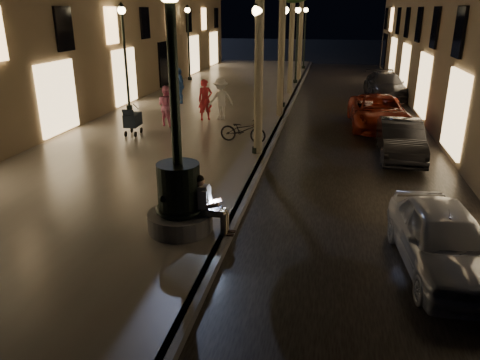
% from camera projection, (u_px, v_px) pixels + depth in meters
% --- Properties ---
extents(ground, '(120.00, 120.00, 0.00)m').
position_uv_depth(ground, '(286.00, 115.00, 22.02)').
color(ground, black).
rests_on(ground, ground).
extents(cobble_lane, '(6.00, 45.00, 0.02)m').
position_uv_depth(cobble_lane, '(351.00, 118.00, 21.48)').
color(cobble_lane, black).
rests_on(cobble_lane, ground).
extents(promenade, '(8.00, 45.00, 0.20)m').
position_uv_depth(promenade, '(204.00, 110.00, 22.70)').
color(promenade, slate).
rests_on(promenade, ground).
extents(curb_strip, '(0.25, 45.00, 0.20)m').
position_uv_depth(curb_strip, '(286.00, 113.00, 21.99)').
color(curb_strip, '#59595B').
rests_on(curb_strip, ground).
extents(fountain_lamppost, '(1.40, 1.40, 5.21)m').
position_uv_depth(fountain_lamppost, '(179.00, 186.00, 9.80)').
color(fountain_lamppost, '#59595B').
rests_on(fountain_lamppost, promenade).
extents(seated_man_laptop, '(0.91, 0.31, 1.28)m').
position_uv_depth(seated_man_laptop, '(207.00, 202.00, 9.80)').
color(seated_man_laptop, '#9C8E6F').
rests_on(seated_man_laptop, promenade).
extents(lamp_curb_a, '(0.36, 0.36, 4.81)m').
position_uv_depth(lamp_curb_a, '(257.00, 59.00, 14.51)').
color(lamp_curb_a, black).
rests_on(lamp_curb_a, promenade).
extents(lamp_curb_b, '(0.36, 0.36, 4.81)m').
position_uv_depth(lamp_curb_b, '(284.00, 42.00, 21.88)').
color(lamp_curb_b, black).
rests_on(lamp_curb_b, promenade).
extents(lamp_curb_c, '(0.36, 0.36, 4.81)m').
position_uv_depth(lamp_curb_c, '(297.00, 34.00, 29.26)').
color(lamp_curb_c, black).
rests_on(lamp_curb_c, promenade).
extents(lamp_curb_d, '(0.36, 0.36, 4.81)m').
position_uv_depth(lamp_curb_d, '(305.00, 29.00, 36.64)').
color(lamp_curb_d, black).
rests_on(lamp_curb_d, promenade).
extents(lamp_left_b, '(0.36, 0.36, 4.81)m').
position_uv_depth(lamp_left_b, '(124.00, 43.00, 21.31)').
color(lamp_left_b, black).
rests_on(lamp_left_b, promenade).
extents(lamp_left_c, '(0.36, 0.36, 4.81)m').
position_uv_depth(lamp_left_c, '(188.00, 33.00, 30.53)').
color(lamp_left_c, black).
rests_on(lamp_left_c, promenade).
extents(stroller, '(0.51, 1.13, 1.15)m').
position_uv_depth(stroller, '(133.00, 120.00, 17.57)').
color(stroller, black).
rests_on(stroller, promenade).
extents(car_front, '(1.85, 3.86, 1.27)m').
position_uv_depth(car_front, '(443.00, 239.00, 8.76)').
color(car_front, '#ABADB3').
rests_on(car_front, ground).
extents(car_second, '(1.37, 3.80, 1.25)m').
position_uv_depth(car_second, '(400.00, 140.00, 15.51)').
color(car_second, black).
rests_on(car_second, ground).
extents(car_third, '(2.42, 4.89, 1.33)m').
position_uv_depth(car_third, '(378.00, 112.00, 19.45)').
color(car_third, maroon).
rests_on(car_third, ground).
extents(car_rear, '(2.34, 4.85, 1.36)m').
position_uv_depth(car_rear, '(385.00, 85.00, 26.20)').
color(car_rear, '#2F2E33').
rests_on(car_rear, ground).
extents(pedestrian_red, '(0.75, 0.67, 1.72)m').
position_uv_depth(pedestrian_red, '(205.00, 100.00, 19.92)').
color(pedestrian_red, red).
rests_on(pedestrian_red, promenade).
extents(pedestrian_pink, '(0.96, 0.86, 1.63)m').
position_uv_depth(pedestrian_pink, '(167.00, 106.00, 18.91)').
color(pedestrian_pink, pink).
rests_on(pedestrian_pink, promenade).
extents(pedestrian_white, '(1.30, 1.16, 1.75)m').
position_uv_depth(pedestrian_white, '(221.00, 99.00, 20.02)').
color(pedestrian_white, silver).
rests_on(pedestrian_white, promenade).
extents(pedestrian_blue, '(0.98, 1.07, 1.75)m').
position_uv_depth(pedestrian_blue, '(179.00, 86.00, 23.48)').
color(pedestrian_blue, '#284E95').
rests_on(pedestrian_blue, promenade).
extents(bicycle, '(1.75, 0.79, 0.89)m').
position_uv_depth(bicycle, '(243.00, 130.00, 16.66)').
color(bicycle, black).
rests_on(bicycle, promenade).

